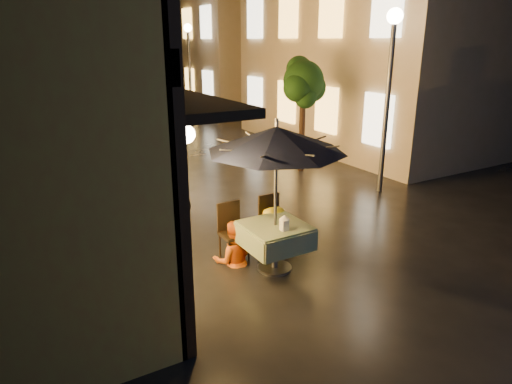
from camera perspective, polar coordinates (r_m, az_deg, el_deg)
ground at (r=8.42m, az=10.14°, el=-6.78°), size 90.00×90.00×0.00m
east_building_near at (r=17.51m, az=16.25°, el=17.33°), size 7.30×9.30×6.80m
east_building_far at (r=26.84m, az=-2.49°, el=18.70°), size 7.30×10.30×7.30m
street_tree at (r=12.72m, az=5.98°, el=13.29°), size 1.43×1.20×3.15m
streetlamp_near at (r=11.17m, az=16.43°, el=14.51°), size 0.36×0.36×4.23m
streetlamp_far at (r=21.32m, az=-8.38°, el=16.60°), size 0.36×0.36×4.23m
cafe_table at (r=7.30m, az=2.38°, el=-5.49°), size 0.99×0.99×0.78m
patio_umbrella at (r=6.82m, az=2.55°, el=6.57°), size 2.14×2.14×2.46m
cafe_chair_left at (r=7.73m, az=-3.08°, el=-4.50°), size 0.42×0.42×0.97m
cafe_chair_right at (r=8.09m, az=1.97°, el=-3.39°), size 0.42×0.42×0.97m
table_lantern at (r=6.97m, az=3.57°, el=-3.75°), size 0.16×0.16×0.25m
person_orange at (r=7.49m, az=-2.91°, el=-3.78°), size 0.84×0.75×1.44m
person_yellow at (r=7.81m, az=2.38°, el=-2.11°), size 1.07×0.64×1.61m
bicycle_0 at (r=9.41m, az=-13.27°, el=-1.30°), size 1.78×0.89×0.89m
bicycle_1 at (r=11.44m, az=-14.57°, el=2.71°), size 1.89×0.66×1.11m
bicycle_2 at (r=12.29m, az=-15.73°, el=3.39°), size 1.99×1.04×0.99m
bicycle_3 at (r=13.10m, az=-19.68°, el=3.96°), size 1.71×0.57×1.02m
bicycle_4 at (r=13.91m, az=-18.35°, el=4.53°), size 1.70×1.08×0.84m
bicycle_5 at (r=15.14m, az=-20.90°, el=5.51°), size 1.58×0.56×0.93m
bicycle_6 at (r=16.24m, az=-20.73°, el=6.28°), size 1.82×1.07×0.90m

